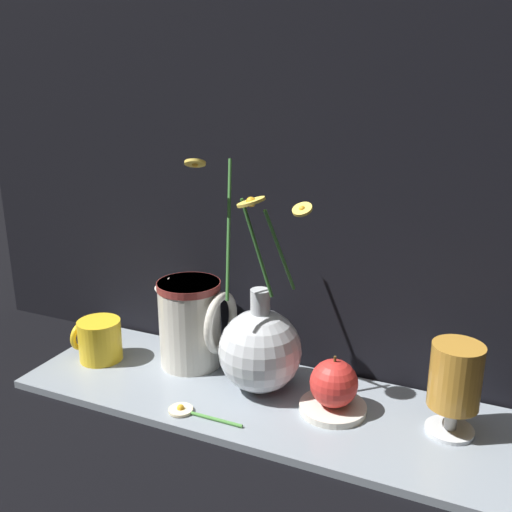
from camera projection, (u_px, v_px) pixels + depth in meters
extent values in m
plane|color=black|center=(257.00, 403.00, 0.88)|extent=(6.00, 6.00, 0.00)
cube|color=gray|center=(257.00, 399.00, 0.88)|extent=(0.75, 0.24, 0.01)
cube|color=black|center=(295.00, 28.00, 0.84)|extent=(1.25, 0.02, 1.10)
sphere|color=silver|center=(260.00, 351.00, 0.88)|extent=(0.13, 0.13, 0.13)
cylinder|color=silver|center=(260.00, 306.00, 0.86)|extent=(0.03, 0.03, 0.05)
cylinder|color=#336B2D|center=(229.00, 229.00, 0.82)|extent=(0.04, 0.09, 0.19)
cylinder|color=#EAC64C|center=(195.00, 163.00, 0.80)|extent=(0.04, 0.04, 0.02)
sphere|color=gold|center=(195.00, 163.00, 0.80)|extent=(0.01, 0.01, 0.01)
cylinder|color=#336B2D|center=(257.00, 248.00, 0.81)|extent=(0.05, 0.02, 0.14)
cylinder|color=#EAC64C|center=(254.00, 202.00, 0.77)|extent=(0.05, 0.05, 0.02)
sphere|color=gold|center=(254.00, 202.00, 0.77)|extent=(0.01, 0.01, 0.01)
cylinder|color=#336B2D|center=(280.00, 252.00, 0.81)|extent=(0.02, 0.08, 0.14)
cylinder|color=#EAC64C|center=(302.00, 209.00, 0.77)|extent=(0.03, 0.03, 0.02)
sphere|color=gold|center=(302.00, 209.00, 0.77)|extent=(0.01, 0.01, 0.01)
cylinder|color=yellow|center=(99.00, 341.00, 0.98)|extent=(0.07, 0.07, 0.07)
torus|color=yellow|center=(79.00, 337.00, 1.00)|extent=(0.01, 0.05, 0.05)
cylinder|color=beige|center=(190.00, 323.00, 0.96)|extent=(0.10, 0.10, 0.15)
cylinder|color=maroon|center=(189.00, 285.00, 0.94)|extent=(0.11, 0.11, 0.01)
torus|color=beige|center=(221.00, 323.00, 0.93)|extent=(0.01, 0.10, 0.10)
cone|color=beige|center=(166.00, 284.00, 0.96)|extent=(0.04, 0.03, 0.04)
cylinder|color=silver|center=(449.00, 430.00, 0.79)|extent=(0.07, 0.07, 0.01)
cylinder|color=silver|center=(451.00, 417.00, 0.78)|extent=(0.02, 0.02, 0.04)
cylinder|color=#B77F2D|center=(456.00, 376.00, 0.76)|extent=(0.07, 0.07, 0.09)
cylinder|color=silver|center=(333.00, 408.00, 0.84)|extent=(0.10, 0.10, 0.01)
sphere|color=red|center=(334.00, 383.00, 0.83)|extent=(0.07, 0.07, 0.07)
cylinder|color=#4C3819|center=(335.00, 359.00, 0.81)|extent=(0.00, 0.00, 0.01)
cylinder|color=#4C8E3D|center=(211.00, 418.00, 0.82)|extent=(0.10, 0.01, 0.01)
cylinder|color=beige|center=(181.00, 410.00, 0.84)|extent=(0.04, 0.04, 0.00)
sphere|color=gold|center=(181.00, 408.00, 0.83)|extent=(0.01, 0.01, 0.01)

